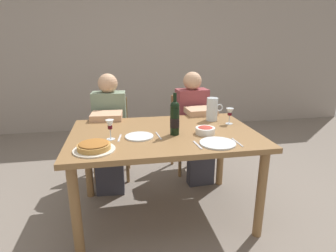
% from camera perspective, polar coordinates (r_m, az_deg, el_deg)
% --- Properties ---
extents(ground_plane, '(8.00, 8.00, 0.00)m').
position_cam_1_polar(ground_plane, '(2.57, -0.79, -17.63)').
color(ground_plane, slate).
extents(back_wall, '(8.00, 0.10, 2.80)m').
position_cam_1_polar(back_wall, '(4.79, -6.47, 16.15)').
color(back_wall, '#A3998E').
rests_on(back_wall, ground).
extents(dining_table, '(1.50, 1.00, 0.76)m').
position_cam_1_polar(dining_table, '(2.26, -0.86, -3.52)').
color(dining_table, olive).
rests_on(dining_table, ground).
extents(wine_bottle, '(0.07, 0.07, 0.33)m').
position_cam_1_polar(wine_bottle, '(2.13, 1.42, 1.70)').
color(wine_bottle, black).
rests_on(wine_bottle, dining_table).
extents(water_pitcher, '(0.16, 0.10, 0.21)m').
position_cam_1_polar(water_pitcher, '(2.58, 9.18, 3.21)').
color(water_pitcher, silver).
rests_on(water_pitcher, dining_table).
extents(baked_tart, '(0.28, 0.28, 0.06)m').
position_cam_1_polar(baked_tart, '(1.91, -15.16, -4.16)').
color(baked_tart, silver).
rests_on(baked_tart, dining_table).
extents(salad_bowl, '(0.16, 0.16, 0.06)m').
position_cam_1_polar(salad_bowl, '(2.20, 7.76, -0.82)').
color(salad_bowl, white).
rests_on(salad_bowl, dining_table).
extents(wine_glass_left_diner, '(0.06, 0.06, 0.15)m').
position_cam_1_polar(wine_glass_left_diner, '(2.07, -12.01, 0.06)').
color(wine_glass_left_diner, silver).
rests_on(wine_glass_left_diner, dining_table).
extents(wine_glass_right_diner, '(0.07, 0.07, 0.14)m').
position_cam_1_polar(wine_glass_right_diner, '(2.49, 12.74, 2.71)').
color(wine_glass_right_diner, silver).
rests_on(wine_glass_right_diner, dining_table).
extents(dinner_plate_left_setting, '(0.22, 0.22, 0.01)m').
position_cam_1_polar(dinner_plate_left_setting, '(2.12, -5.99, -2.18)').
color(dinner_plate_left_setting, silver).
rests_on(dinner_plate_left_setting, dining_table).
extents(dinner_plate_right_setting, '(0.26, 0.26, 0.01)m').
position_cam_1_polar(dinner_plate_right_setting, '(2.00, 10.32, -3.54)').
color(dinner_plate_right_setting, silver).
rests_on(dinner_plate_right_setting, dining_table).
extents(fork_left_setting, '(0.03, 0.16, 0.00)m').
position_cam_1_polar(fork_left_setting, '(2.11, -10.05, -2.49)').
color(fork_left_setting, silver).
rests_on(fork_left_setting, dining_table).
extents(knife_left_setting, '(0.03, 0.18, 0.00)m').
position_cam_1_polar(knife_left_setting, '(2.13, -1.97, -2.05)').
color(knife_left_setting, silver).
rests_on(knife_left_setting, dining_table).
extents(knife_right_setting, '(0.01, 0.18, 0.00)m').
position_cam_1_polar(knife_right_setting, '(2.06, 14.24, -3.31)').
color(knife_right_setting, silver).
rests_on(knife_right_setting, dining_table).
extents(spoon_right_setting, '(0.03, 0.16, 0.00)m').
position_cam_1_polar(spoon_right_setting, '(1.95, 6.18, -3.95)').
color(spoon_right_setting, silver).
rests_on(spoon_right_setting, dining_table).
extents(chair_left, '(0.43, 0.43, 0.87)m').
position_cam_1_polar(chair_left, '(3.13, -11.65, -1.27)').
color(chair_left, olive).
rests_on(chair_left, ground).
extents(diner_left, '(0.35, 0.52, 1.16)m').
position_cam_1_polar(diner_left, '(2.87, -12.11, -0.46)').
color(diner_left, gray).
rests_on(diner_left, ground).
extents(chair_right, '(0.42, 0.42, 0.87)m').
position_cam_1_polar(chair_right, '(3.25, 4.20, -0.27)').
color(chair_right, olive).
rests_on(chair_right, ground).
extents(diner_right, '(0.35, 0.52, 1.16)m').
position_cam_1_polar(diner_right, '(3.00, 5.60, 0.61)').
color(diner_right, '#8E3D42').
rests_on(diner_right, ground).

